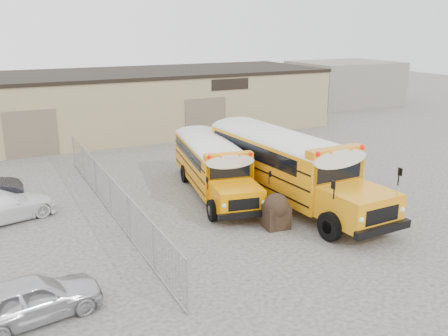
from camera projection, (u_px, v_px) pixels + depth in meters
name	position (u px, v px, depth m)	size (l,w,h in m)	color
ground	(262.00, 214.00, 22.18)	(120.00, 120.00, 0.00)	#3B3836
warehouse	(132.00, 101.00, 38.76)	(30.20, 10.20, 4.67)	#98855E
chainlink_fence	(110.00, 195.00, 21.97)	(0.07, 18.07, 1.81)	#96999E
distant_building_right	(344.00, 83.00, 52.44)	(10.00, 8.00, 4.40)	gray
school_bus_left	(189.00, 138.00, 29.94)	(3.76, 9.41, 2.68)	orange
school_bus_right	(217.00, 134.00, 29.29)	(3.45, 11.48, 3.32)	orange
tarp_bundle	(276.00, 210.00, 20.51)	(1.09, 1.09, 1.49)	black
car_silver	(32.00, 299.00, 14.08)	(1.58, 3.93, 1.34)	silver
car_white	(0.00, 207.00, 21.20)	(1.87, 4.60, 1.34)	white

